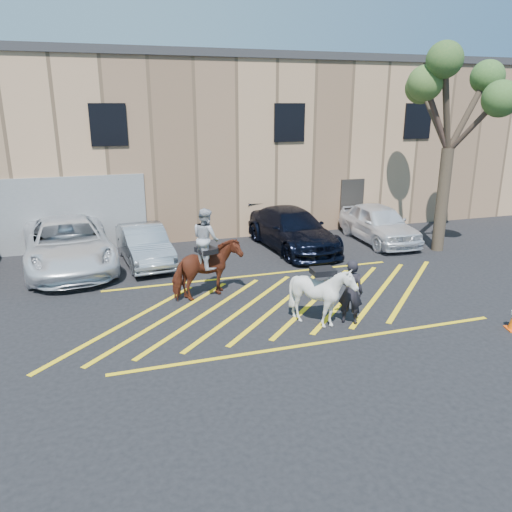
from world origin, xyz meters
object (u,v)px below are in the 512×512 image
object	(u,v)px
car_white_pickup	(68,244)
tree	(454,93)
handler	(351,292)
car_silver_sedan	(144,245)
car_white_suv	(379,223)
saddled_white	(322,295)
mounted_bay	(207,263)
car_blue_suv	(292,229)

from	to	relation	value
car_white_pickup	tree	bearing A→B (deg)	-14.45
handler	tree	distance (m)	9.36
car_silver_sedan	car_white_suv	size ratio (longest dim) A/B	0.91
tree	car_white_suv	bearing A→B (deg)	130.88
saddled_white	tree	xyz separation A→B (m)	(7.06, 4.84, 4.88)
car_white_pickup	car_silver_sedan	xyz separation A→B (m)	(2.48, -0.26, -0.16)
handler	car_silver_sedan	bearing A→B (deg)	-21.22
car_white_pickup	mounted_bay	world-z (taller)	mounted_bay
car_white_pickup	car_blue_suv	size ratio (longest dim) A/B	1.15
car_white_pickup	handler	xyz separation A→B (m)	(6.91, -6.90, 0.02)
car_white_suv	car_white_pickup	bearing A→B (deg)	-179.00
tree	car_blue_suv	bearing A→B (deg)	160.22
car_white_suv	handler	bearing A→B (deg)	-123.61
car_white_pickup	tree	world-z (taller)	tree
car_silver_sedan	saddled_white	size ratio (longest dim) A/B	2.49
mounted_bay	tree	distance (m)	10.67
car_blue_suv	car_white_suv	distance (m)	3.67
car_white_suv	tree	world-z (taller)	tree
handler	saddled_white	distance (m)	0.75
car_white_suv	mounted_bay	world-z (taller)	mounted_bay
car_silver_sedan	handler	distance (m)	7.98
car_silver_sedan	saddled_white	world-z (taller)	saddled_white
handler	tree	bearing A→B (deg)	-106.99
car_silver_sedan	mounted_bay	world-z (taller)	mounted_bay
car_blue_suv	handler	bearing A→B (deg)	-104.28
car_white_pickup	handler	distance (m)	9.76
car_blue_suv	car_white_suv	size ratio (longest dim) A/B	1.17
car_white_pickup	saddled_white	bearing A→B (deg)	-53.81
car_white_pickup	car_white_suv	bearing A→B (deg)	-7.04
car_blue_suv	saddled_white	distance (m)	6.96
car_white_pickup	saddled_white	size ratio (longest dim) A/B	3.69
car_blue_suv	tree	world-z (taller)	tree
car_white_pickup	handler	bearing A→B (deg)	-50.90
car_blue_suv	mounted_bay	xyz separation A→B (m)	(-4.18, -4.00, 0.30)
car_silver_sedan	car_white_suv	bearing A→B (deg)	-5.55
saddled_white	tree	bearing A→B (deg)	34.44
mounted_bay	saddled_white	bearing A→B (deg)	-49.52
saddled_white	tree	distance (m)	9.85
car_silver_sedan	tree	world-z (taller)	tree
mounted_bay	car_silver_sedan	bearing A→B (deg)	109.65
car_blue_suv	mounted_bay	distance (m)	5.79
car_blue_suv	mounted_bay	bearing A→B (deg)	-141.13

